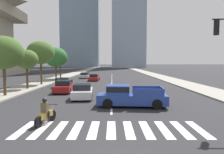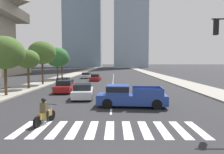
{
  "view_description": "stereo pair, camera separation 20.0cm",
  "coord_description": "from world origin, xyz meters",
  "px_view_note": "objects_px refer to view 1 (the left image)",
  "views": [
    {
      "loc": [
        0.04,
        -5.69,
        3.43
      ],
      "look_at": [
        0.0,
        14.71,
        2.0
      ],
      "focal_mm": 33.18,
      "sensor_mm": 36.0,
      "label": 1
    },
    {
      "loc": [
        0.24,
        -5.69,
        3.43
      ],
      "look_at": [
        0.0,
        14.71,
        2.0
      ],
      "focal_mm": 33.18,
      "sensor_mm": 36.0,
      "label": 2
    }
  ],
  "objects_px": {
    "motorcycle_trailing": "(46,114)",
    "sedan_red_2": "(65,87)",
    "sedan_white_3": "(83,92)",
    "sedan_red_1": "(95,78)",
    "street_tree_second": "(27,59)",
    "street_tree_nearest": "(4,53)",
    "pickup_truck": "(129,96)",
    "street_tree_third": "(41,53)",
    "street_tree_fourth": "(56,57)",
    "sedan_silver_4": "(86,76)",
    "street_tree_fifth": "(61,59)",
    "sedan_white_0": "(63,82)"
  },
  "relations": [
    {
      "from": "sedan_silver_4",
      "to": "street_tree_third",
      "type": "xyz_separation_m",
      "value": [
        -4.82,
        -14.05,
        4.33
      ]
    },
    {
      "from": "street_tree_third",
      "to": "sedan_silver_4",
      "type": "bearing_deg",
      "value": 71.06
    },
    {
      "from": "motorcycle_trailing",
      "to": "street_tree_fourth",
      "type": "distance_m",
      "value": 29.32
    },
    {
      "from": "street_tree_fifth",
      "to": "sedan_white_3",
      "type": "bearing_deg",
      "value": -71.2
    },
    {
      "from": "motorcycle_trailing",
      "to": "pickup_truck",
      "type": "relative_size",
      "value": 0.37
    },
    {
      "from": "sedan_silver_4",
      "to": "street_tree_second",
      "type": "height_order",
      "value": "street_tree_second"
    },
    {
      "from": "sedan_red_1",
      "to": "street_tree_third",
      "type": "height_order",
      "value": "street_tree_third"
    },
    {
      "from": "sedan_red_1",
      "to": "street_tree_second",
      "type": "distance_m",
      "value": 15.43
    },
    {
      "from": "sedan_white_3",
      "to": "sedan_silver_4",
      "type": "relative_size",
      "value": 0.91
    },
    {
      "from": "sedan_white_0",
      "to": "sedan_white_3",
      "type": "height_order",
      "value": "sedan_white_3"
    },
    {
      "from": "street_tree_nearest",
      "to": "sedan_red_1",
      "type": "bearing_deg",
      "value": 68.55
    },
    {
      "from": "motorcycle_trailing",
      "to": "sedan_silver_4",
      "type": "relative_size",
      "value": 0.43
    },
    {
      "from": "sedan_red_1",
      "to": "sedan_silver_4",
      "type": "height_order",
      "value": "sedan_silver_4"
    },
    {
      "from": "sedan_white_0",
      "to": "sedan_white_3",
      "type": "bearing_deg",
      "value": -160.52
    },
    {
      "from": "sedan_red_2",
      "to": "street_tree_nearest",
      "type": "distance_m",
      "value": 7.27
    },
    {
      "from": "sedan_white_3",
      "to": "street_tree_third",
      "type": "distance_m",
      "value": 14.62
    },
    {
      "from": "sedan_white_3",
      "to": "street_tree_fourth",
      "type": "relative_size",
      "value": 0.7
    },
    {
      "from": "sedan_red_2",
      "to": "street_tree_fifth",
      "type": "relative_size",
      "value": 0.86
    },
    {
      "from": "sedan_white_3",
      "to": "street_tree_second",
      "type": "relative_size",
      "value": 0.88
    },
    {
      "from": "pickup_truck",
      "to": "street_tree_second",
      "type": "relative_size",
      "value": 1.12
    },
    {
      "from": "street_tree_fifth",
      "to": "street_tree_third",
      "type": "bearing_deg",
      "value": -90.0
    },
    {
      "from": "sedan_red_1",
      "to": "street_tree_fourth",
      "type": "height_order",
      "value": "street_tree_fourth"
    },
    {
      "from": "sedan_red_2",
      "to": "street_tree_fourth",
      "type": "height_order",
      "value": "street_tree_fourth"
    },
    {
      "from": "sedan_white_0",
      "to": "sedan_silver_4",
      "type": "height_order",
      "value": "sedan_white_0"
    },
    {
      "from": "street_tree_nearest",
      "to": "sedan_red_2",
      "type": "bearing_deg",
      "value": 33.12
    },
    {
      "from": "street_tree_second",
      "to": "sedan_white_3",
      "type": "bearing_deg",
      "value": -38.76
    },
    {
      "from": "sedan_white_0",
      "to": "sedan_red_1",
      "type": "relative_size",
      "value": 0.93
    },
    {
      "from": "street_tree_second",
      "to": "motorcycle_trailing",
      "type": "bearing_deg",
      "value": -64.5
    },
    {
      "from": "pickup_truck",
      "to": "street_tree_third",
      "type": "distance_m",
      "value": 19.9
    },
    {
      "from": "pickup_truck",
      "to": "street_tree_second",
      "type": "xyz_separation_m",
      "value": [
        -12.03,
        10.12,
        3.02
      ]
    },
    {
      "from": "motorcycle_trailing",
      "to": "sedan_red_2",
      "type": "relative_size",
      "value": 0.44
    },
    {
      "from": "pickup_truck",
      "to": "sedan_white_3",
      "type": "bearing_deg",
      "value": -37.93
    },
    {
      "from": "sedan_silver_4",
      "to": "pickup_truck",
      "type": "bearing_deg",
      "value": -161.6
    },
    {
      "from": "sedan_white_3",
      "to": "sedan_red_1",
      "type": "bearing_deg",
      "value": -2.62
    },
    {
      "from": "sedan_red_1",
      "to": "sedan_red_2",
      "type": "xyz_separation_m",
      "value": [
        -2.14,
        -15.3,
        0.06
      ]
    },
    {
      "from": "sedan_white_0",
      "to": "sedan_red_1",
      "type": "height_order",
      "value": "sedan_white_0"
    },
    {
      "from": "sedan_red_1",
      "to": "street_tree_second",
      "type": "relative_size",
      "value": 0.96
    },
    {
      "from": "pickup_truck",
      "to": "street_tree_fourth",
      "type": "bearing_deg",
      "value": -58.4
    },
    {
      "from": "motorcycle_trailing",
      "to": "sedan_white_0",
      "type": "relative_size",
      "value": 0.46
    },
    {
      "from": "street_tree_nearest",
      "to": "street_tree_second",
      "type": "xyz_separation_m",
      "value": [
        0.0,
        5.52,
        -0.57
      ]
    },
    {
      "from": "motorcycle_trailing",
      "to": "sedan_white_0",
      "type": "xyz_separation_m",
      "value": [
        -3.46,
        18.32,
        -0.0
      ]
    },
    {
      "from": "sedan_silver_4",
      "to": "street_tree_fifth",
      "type": "height_order",
      "value": "street_tree_fifth"
    },
    {
      "from": "sedan_silver_4",
      "to": "street_tree_third",
      "type": "relative_size",
      "value": 0.73
    },
    {
      "from": "sedan_red_1",
      "to": "street_tree_second",
      "type": "bearing_deg",
      "value": 152.64
    },
    {
      "from": "pickup_truck",
      "to": "sedan_white_0",
      "type": "bearing_deg",
      "value": -53.74
    },
    {
      "from": "sedan_red_2",
      "to": "street_tree_nearest",
      "type": "xyz_separation_m",
      "value": [
        -5.2,
        -3.39,
        3.77
      ]
    },
    {
      "from": "street_tree_fifth",
      "to": "street_tree_second",
      "type": "bearing_deg",
      "value": -90.0
    },
    {
      "from": "pickup_truck",
      "to": "street_tree_fourth",
      "type": "height_order",
      "value": "street_tree_fourth"
    },
    {
      "from": "sedan_red_1",
      "to": "sedan_white_0",
      "type": "bearing_deg",
      "value": 160.34
    },
    {
      "from": "sedan_white_3",
      "to": "street_tree_second",
      "type": "xyz_separation_m",
      "value": [
        -7.9,
        6.34,
        3.2
      ]
    }
  ]
}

